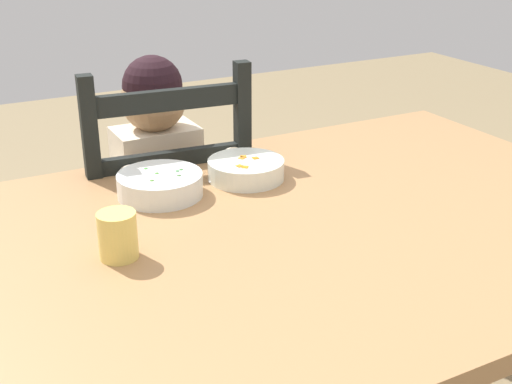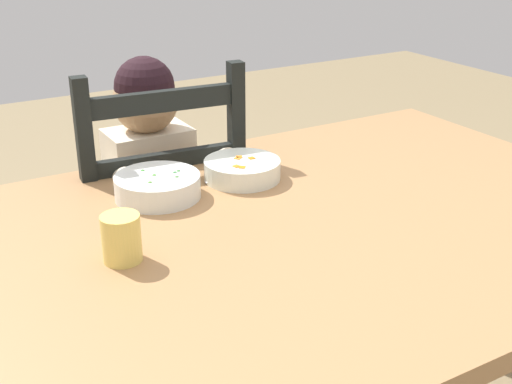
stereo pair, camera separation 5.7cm
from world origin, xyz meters
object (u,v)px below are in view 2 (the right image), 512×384
Objects in this scene: dining_table at (290,260)px; child_figure at (154,181)px; spoon at (214,177)px; bowl_of_peas at (158,186)px; dining_chair at (156,239)px; drinking_cup at (121,238)px; bowl_of_carrots at (242,169)px.

child_figure reaches higher than dining_table.
child_figure reaches higher than spoon.
bowl_of_peas reaches higher than spoon.
dining_chair is at bearing 127.78° from child_figure.
spoon is 0.42m from drinking_cup.
bowl_of_carrots is 0.45m from drinking_cup.
drinking_cup reaches higher than bowl_of_peas.
child_figure reaches higher than bowl_of_peas.
dining_chair is 0.43m from bowl_of_peas.
dining_chair is 1.00× the size of child_figure.
drinking_cup reaches higher than bowl_of_carrots.
spoon reaches higher than dining_table.
bowl_of_carrots is at bearing 31.66° from drinking_cup.
bowl_of_carrots is at bearing -69.87° from child_figure.
bowl_of_carrots is at bearing -69.42° from dining_chair.
dining_table is 0.56m from child_figure.
bowl_of_carrots reaches higher than dining_table.
child_figure is 10.99× the size of drinking_cup.
dining_table is at bearing -56.48° from bowl_of_peas.
child_figure is 0.28m from spoon.
bowl_of_peas reaches higher than dining_table.
bowl_of_peas is 0.21m from bowl_of_carrots.
bowl_of_carrots is at bearing -28.63° from spoon.
child_figure reaches higher than drinking_cup.
dining_table is at bearing -97.97° from bowl_of_carrots.
bowl_of_carrots is (0.21, -0.00, -0.00)m from bowl_of_peas.
dining_chair is 5.17× the size of bowl_of_peas.
bowl_of_peas is at bearing -110.12° from child_figure.
child_figure is at bearing 62.45° from drinking_cup.
dining_table is at bearing -82.89° from child_figure.
dining_table is at bearing -85.88° from spoon.
spoon is at bearing 94.12° from dining_table.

